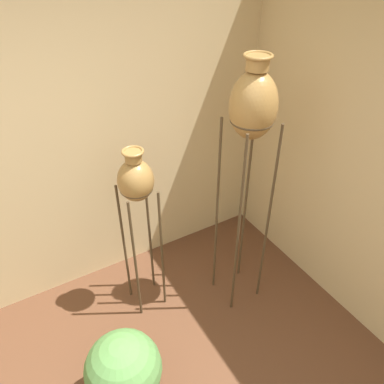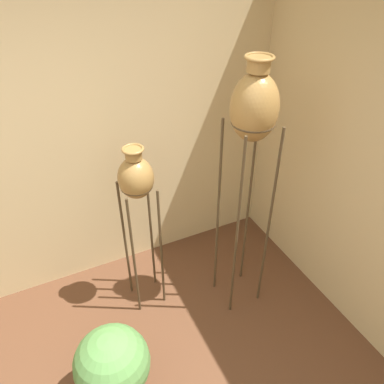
# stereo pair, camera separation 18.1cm
# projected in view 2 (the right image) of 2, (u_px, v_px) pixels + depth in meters

# --- Properties ---
(wall_back) EXTENTS (8.19, 0.06, 2.70)m
(wall_back) POSITION_uv_depth(u_px,v_px,m) (23.00, 150.00, 2.75)
(wall_back) COLOR #D1B784
(wall_back) RESTS_ON ground_plane
(vase_stand_tall) EXTENTS (0.31, 0.31, 2.08)m
(vase_stand_tall) POSITION_uv_depth(u_px,v_px,m) (254.00, 113.00, 2.38)
(vase_stand_tall) COLOR #473823
(vase_stand_tall) RESTS_ON ground_plane
(vase_stand_medium) EXTENTS (0.26, 0.26, 1.49)m
(vase_stand_medium) POSITION_uv_depth(u_px,v_px,m) (136.00, 183.00, 2.65)
(vase_stand_medium) COLOR #473823
(vase_stand_medium) RESTS_ON ground_plane
(potted_plant) EXTENTS (0.48, 0.48, 0.70)m
(potted_plant) POSITION_uv_depth(u_px,v_px,m) (114.00, 370.00, 2.40)
(potted_plant) COLOR brown
(potted_plant) RESTS_ON ground_plane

